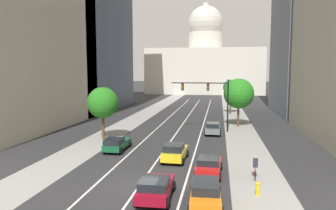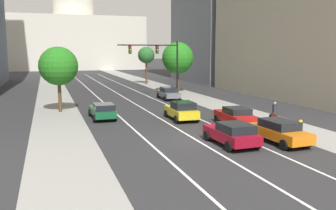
{
  "view_description": "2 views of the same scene",
  "coord_description": "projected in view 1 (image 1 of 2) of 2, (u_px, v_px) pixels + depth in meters",
  "views": [
    {
      "loc": [
        5.34,
        -20.27,
        7.88
      ],
      "look_at": [
        -1.84,
        23.99,
        3.14
      ],
      "focal_mm": 33.77,
      "sensor_mm": 36.0,
      "label": 1
    },
    {
      "loc": [
        -8.99,
        -20.83,
        5.72
      ],
      "look_at": [
        1.47,
        10.19,
        0.79
      ],
      "focal_mm": 38.54,
      "sensor_mm": 36.0,
      "label": 2
    }
  ],
  "objects": [
    {
      "name": "ground_plane",
      "position": [
        191.0,
        113.0,
        60.85
      ],
      "size": [
        400.0,
        400.0,
        0.0
      ],
      "primitive_type": "plane",
      "color": "#2B2B2D"
    },
    {
      "name": "car_orange",
      "position": [
        205.0,
        193.0,
        18.6
      ],
      "size": [
        2.08,
        4.48,
        1.44
      ],
      "rotation": [
        0.0,
        0.0,
        1.61
      ],
      "color": "orange",
      "rests_on": "ground"
    },
    {
      "name": "fire_hydrant",
      "position": [
        258.0,
        188.0,
        20.14
      ],
      "size": [
        0.26,
        0.35,
        0.91
      ],
      "color": "yellow",
      "rests_on": "ground"
    },
    {
      "name": "street_tree_mid_left",
      "position": [
        103.0,
        103.0,
        36.42
      ],
      "size": [
        3.6,
        3.6,
        6.12
      ],
      "color": "#51381E",
      "rests_on": "ground"
    },
    {
      "name": "street_tree_near_right",
      "position": [
        231.0,
        87.0,
        58.99
      ],
      "size": [
        2.86,
        2.86,
        6.42
      ],
      "color": "#51381E",
      "rests_on": "ground"
    },
    {
      "name": "traffic_signal_mast",
      "position": [
        210.0,
        94.0,
        41.53
      ],
      "size": [
        7.56,
        0.39,
        6.89
      ],
      "color": "black",
      "rests_on": "ground"
    },
    {
      "name": "sidewalk_right",
      "position": [
        236.0,
        117.0,
        54.63
      ],
      "size": [
        4.08,
        130.0,
        0.01
      ],
      "primitive_type": "cube",
      "color": "gray",
      "rests_on": "ground"
    },
    {
      "name": "sidewalk_left",
      "position": [
        143.0,
        115.0,
        57.25
      ],
      "size": [
        4.08,
        130.0,
        0.01
      ],
      "primitive_type": "cube",
      "color": "gray",
      "rests_on": "ground"
    },
    {
      "name": "car_gray",
      "position": [
        213.0,
        128.0,
        39.84
      ],
      "size": [
        1.99,
        4.03,
        1.46
      ],
      "rotation": [
        0.0,
        0.0,
        1.56
      ],
      "color": "slate",
      "rests_on": "ground"
    },
    {
      "name": "car_green",
      "position": [
        117.0,
        144.0,
        31.42
      ],
      "size": [
        1.94,
        4.38,
        1.41
      ],
      "rotation": [
        0.0,
        0.0,
        1.58
      ],
      "color": "#14512D",
      "rests_on": "ground"
    },
    {
      "name": "cyclist",
      "position": [
        255.0,
        167.0,
        23.35
      ],
      "size": [
        0.38,
        1.7,
        1.72
      ],
      "rotation": [
        0.0,
        0.0,
        1.48
      ],
      "color": "black",
      "rests_on": "ground"
    },
    {
      "name": "car_crimson",
      "position": [
        155.0,
        188.0,
        19.51
      ],
      "size": [
        2.16,
        4.18,
        1.43
      ],
      "rotation": [
        0.0,
        0.0,
        1.59
      ],
      "color": "maroon",
      "rests_on": "ground"
    },
    {
      "name": "lane_stripe_right",
      "position": [
        203.0,
        126.0,
        45.63
      ],
      "size": [
        0.16,
        90.0,
        0.01
      ],
      "primitive_type": "cube",
      "color": "white",
      "rests_on": "ground"
    },
    {
      "name": "office_tower_far_right",
      "position": [
        329.0,
        8.0,
        56.8
      ],
      "size": [
        17.56,
        20.04,
        38.55
      ],
      "color": "gray",
      "rests_on": "ground"
    },
    {
      "name": "capitol_building",
      "position": [
        205.0,
        65.0,
        118.39
      ],
      "size": [
        40.97,
        25.17,
        33.04
      ],
      "color": "beige",
      "rests_on": "ground"
    },
    {
      "name": "lane_stripe_center",
      "position": [
        181.0,
        126.0,
        46.12
      ],
      "size": [
        0.16,
        90.0,
        0.01
      ],
      "primitive_type": "cube",
      "color": "white",
      "rests_on": "ground"
    },
    {
      "name": "street_tree_far_right",
      "position": [
        239.0,
        94.0,
        45.08
      ],
      "size": [
        4.3,
        4.3,
        6.92
      ],
      "color": "#51381E",
      "rests_on": "ground"
    },
    {
      "name": "car_red",
      "position": [
        209.0,
        165.0,
        24.08
      ],
      "size": [
        2.11,
        4.14,
        1.44
      ],
      "rotation": [
        0.0,
        0.0,
        1.53
      ],
      "color": "red",
      "rests_on": "ground"
    },
    {
      "name": "lane_stripe_left",
      "position": [
        161.0,
        125.0,
        46.62
      ],
      "size": [
        0.16,
        90.0,
        0.01
      ],
      "primitive_type": "cube",
      "color": "white",
      "rests_on": "ground"
    },
    {
      "name": "car_yellow",
      "position": [
        175.0,
        152.0,
        27.97
      ],
      "size": [
        2.14,
        4.19,
        1.58
      ],
      "rotation": [
        0.0,
        0.0,
        1.53
      ],
      "color": "yellow",
      "rests_on": "ground"
    }
  ]
}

